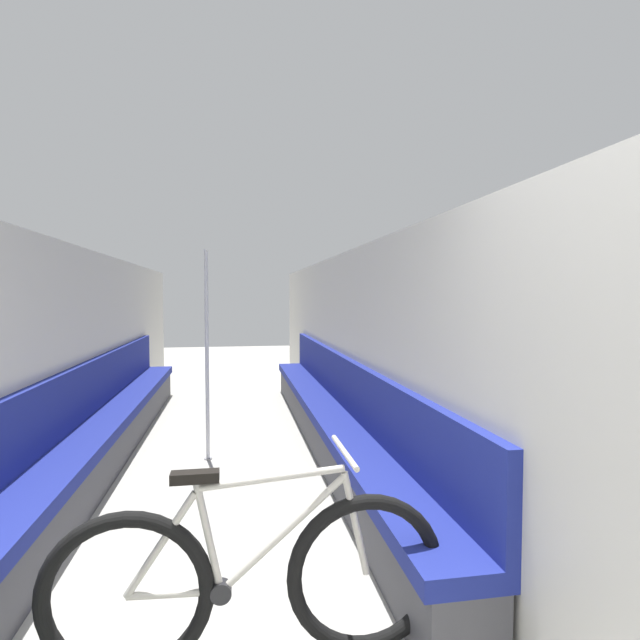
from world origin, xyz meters
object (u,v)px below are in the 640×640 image
object	(u,v)px
bench_seat_row_left	(106,427)
bench_seat_row_right	(329,418)
bicycle	(251,581)
grab_pole_near	(207,358)

from	to	relation	value
bench_seat_row_left	bench_seat_row_right	distance (m)	2.22
bicycle	grab_pole_near	distance (m)	2.92
bicycle	bench_seat_row_right	bearing A→B (deg)	81.16
bench_seat_row_left	grab_pole_near	world-z (taller)	grab_pole_near
bicycle	grab_pole_near	size ratio (longest dim) A/B	0.85
bench_seat_row_right	bicycle	bearing A→B (deg)	-107.11
bicycle	grab_pole_near	xyz separation A→B (m)	(-0.32, 2.84, 0.62)
bench_seat_row_left	grab_pole_near	bearing A→B (deg)	-8.64
bench_seat_row_left	bench_seat_row_right	size ratio (longest dim) A/B	1.00
grab_pole_near	bench_seat_row_left	bearing A→B (deg)	171.36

